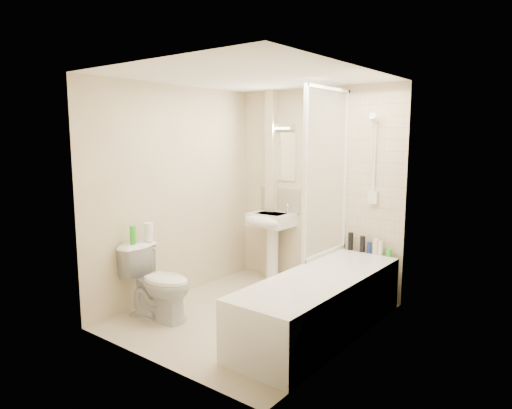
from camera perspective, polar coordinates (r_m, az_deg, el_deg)
The scene contains 25 objects.
floor at distance 4.84m, azimuth -0.55°, elevation -13.76°, with size 2.50×2.50×0.00m, color beige.
wall_back at distance 5.55m, azimuth 7.48°, elevation 1.89°, with size 2.20×0.02×2.40m, color beige.
wall_left at distance 5.27m, azimuth -9.99°, elevation 1.48°, with size 0.02×2.50×2.40m, color beige.
wall_right at distance 3.94m, azimuth 12.06°, elevation -0.95°, with size 0.02×2.50×2.40m, color beige.
ceiling at distance 4.51m, azimuth -0.59°, elevation 15.72°, with size 2.20×2.50×0.02m, color white.
tile_back at distance 5.18m, azimuth 14.65°, elevation 3.71°, with size 0.70×0.01×1.75m, color beige.
tile_right at distance 4.00m, azimuth 12.56°, elevation 2.42°, with size 0.01×2.10×1.75m, color beige.
pipe_boxing at distance 5.83m, azimuth 1.92°, elevation 2.29°, with size 0.12×0.12×2.40m, color beige.
splashback at distance 5.84m, azimuth 3.03°, elevation 0.60°, with size 0.60×0.01×0.30m, color beige.
mirror at distance 5.78m, azimuth 3.06°, elevation 6.00°, with size 0.46×0.01×0.60m, color white.
strip_light at distance 5.76m, azimuth 2.95°, elevation 9.67°, with size 0.42×0.07×0.07m, color silver.
bathtub at distance 4.41m, azimuth 8.01°, elevation -12.09°, with size 0.70×2.10×0.55m.
shower_screen at distance 4.94m, azimuth 8.89°, elevation 3.95°, with size 0.04×0.92×1.80m.
shower_fixture at distance 5.13m, azimuth 14.48°, elevation 5.03°, with size 0.10×0.16×0.99m.
pedestal_sink at distance 5.71m, azimuth 1.70°, elevation -2.89°, with size 0.52×0.48×1.00m.
bottle_black_a at distance 5.32m, azimuth 11.74°, elevation -4.51°, with size 0.06×0.06×0.20m, color black.
bottle_black_b at distance 5.26m, azimuth 13.16°, elevation -4.82°, with size 0.06×0.06×0.18m, color black.
bottle_blue at distance 5.24m, azimuth 13.99°, elevation -5.23°, with size 0.05×0.05×0.12m, color navy.
bottle_cream at distance 5.20m, azimuth 14.76°, elevation -5.10°, with size 0.07×0.07×0.17m, color beige.
bottle_white_b at distance 5.18m, azimuth 15.32°, elevation -5.26°, with size 0.05×0.05×0.15m, color white.
bottle_green at distance 5.16m, azimuth 16.28°, elevation -5.76°, with size 0.06×0.06×0.09m, color green.
toilet at distance 4.78m, azimuth -12.08°, elevation -9.48°, with size 0.78×0.50×0.75m, color white.
toilet_roll_lower at distance 4.90m, azimuth -13.36°, elevation -3.97°, with size 0.10×0.10×0.09m, color white.
toilet_roll_upper at distance 4.88m, azimuth -13.31°, elevation -2.86°, with size 0.10×0.10×0.10m, color white.
green_bottle at distance 4.80m, azimuth -15.12°, elevation -3.72°, with size 0.06×0.06×0.19m, color green.
Camera 1 is at (2.78, -3.51, 1.84)m, focal length 32.00 mm.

